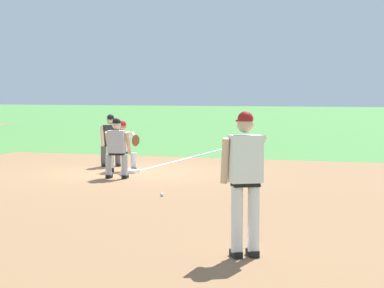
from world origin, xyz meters
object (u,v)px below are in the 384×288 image
baseball (162,195)px  pitcher (246,174)px  baserunner (117,146)px  first_base_bag (131,171)px  umpire (111,138)px  first_baseman (124,144)px

baseball → pitcher: (-4.71, -2.98, 1.02)m
baseball → baserunner: bearing=40.5°
first_base_bag → baseball: (-3.72, -2.30, -0.01)m
baseball → baserunner: baserunner is taller
baserunner → baseball: bearing=-139.5°
first_base_bag → pitcher: 10.00m
pitcher → first_base_bag: bearing=32.1°
pitcher → baserunner: 8.85m
first_base_bag → baseball: size_ratio=5.14×
baseball → baserunner: (2.50, 2.14, 0.76)m
umpire → baserunner: bearing=-152.0°
first_baseman → umpire: 1.36m
first_base_bag → umpire: (1.36, 1.20, 0.75)m
first_base_bag → pitcher: pitcher is taller
baserunner → umpire: size_ratio=1.00×
first_base_bag → pitcher: bearing=-147.9°
baseball → first_base_bag: bearing=31.8°
first_baseman → baserunner: 1.60m
first_base_bag → first_baseman: (0.31, 0.33, 0.69)m
first_baseman → baserunner: (-1.52, -0.50, 0.06)m
baseball → baserunner: 3.38m
baseball → first_baseman: first_baseman is taller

